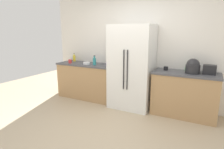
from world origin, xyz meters
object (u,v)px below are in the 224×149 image
Objects in this scene: refrigerator at (132,67)px; toaster at (209,70)px; cup_c at (108,64)px; bottle_a at (74,58)px; bottle_b at (94,61)px; cup_b at (166,68)px; cup_a at (70,61)px; bowl_a at (87,63)px; cup_d at (187,69)px; rice_cooker at (193,67)px.

toaster is at bearing 3.43° from refrigerator.
bottle_a is at bearing 172.28° from cup_c.
bottle_b is 2.55× the size of cup_b.
refrigerator is 1.55m from toaster.
bowl_a is (0.47, 0.07, -0.02)m from cup_a.
bottle_a is 2.32× the size of cup_a.
cup_a is 1.04m from cup_c.
cup_d is 0.43× the size of bowl_a.
rice_cooker reaches higher than cup_b.
bottle_b is 2.72× the size of cup_c.
cup_b is 1.38m from cup_c.
cup_b is 0.51× the size of bowl_a.
cup_d is (0.40, 0.12, -0.00)m from cup_b.
bottle_a reaches higher than cup_a.
toaster is (1.55, 0.09, 0.07)m from refrigerator.
bottle_b is at bearing 5.51° from cup_a.
cup_a is 2.83m from cup_d.
bottle_b is (0.82, -0.24, 0.01)m from bottle_a.
rice_cooker reaches higher than bottle_b.
cup_a is 0.48m from bowl_a.
cup_d reaches higher than bowl_a.
refrigerator is 0.74m from cup_b.
cup_c reaches higher than bowl_a.
cup_a is (-0.71, -0.07, -0.05)m from bottle_b.
rice_cooker is 1.63× the size of bowl_a.
cup_a is (-3.22, -0.18, -0.04)m from toaster.
cup_c is (-1.91, 0.03, -0.09)m from rice_cooker.
bottle_a reaches higher than toaster.
bottle_b reaches higher than cup_c.
cup_c is (-0.65, 0.07, 0.02)m from refrigerator.
cup_c is at bearing -179.30° from toaster.
rice_cooker is (1.25, 0.03, 0.11)m from refrigerator.
bottle_b is 1.70m from cup_b.
cup_c is at bearing -177.93° from cup_b.
cup_a is 0.54× the size of bowl_a.
bottle_b reaches higher than cup_b.
bowl_a is (-1.93, -0.14, -0.01)m from cup_b.
rice_cooker is 3.19× the size of cup_b.
bottle_b is 0.25m from bowl_a.
cup_a is 1.05× the size of cup_b.
bottle_a is at bearing 163.47° from bottle_b.
cup_a is at bearing -173.39° from cup_d.
rice_cooker reaches higher than bottle_a.
cup_a reaches higher than bowl_a.
refrigerator is 1.21m from bowl_a.
cup_a is at bearing -171.29° from cup_c.
refrigerator reaches higher than bottle_a.
cup_a is at bearing -171.53° from bowl_a.
bowl_a is at bearing -171.08° from cup_c.
rice_cooker is 2.46m from bowl_a.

